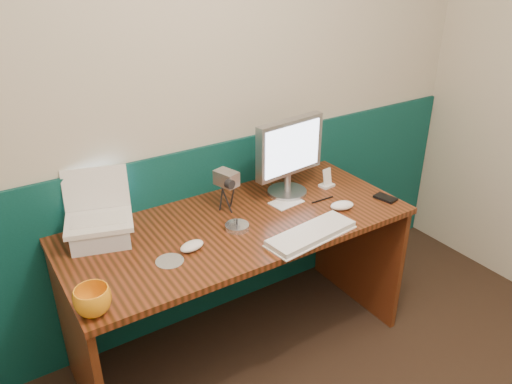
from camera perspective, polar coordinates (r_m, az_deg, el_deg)
back_wall at (r=2.39m, az=-7.49°, el=10.59°), size 3.50×0.04×2.50m
wainscot at (r=2.68m, az=-6.44°, el=-5.05°), size 3.48×0.02×1.00m
desk at (r=2.50m, az=-1.89°, el=-10.95°), size 1.60×0.70×0.75m
laptop_riser at (r=2.23m, az=-17.32°, el=-4.49°), size 0.29×0.26×0.08m
laptop at (r=2.16m, az=-17.87°, el=-0.92°), size 0.33×0.28×0.23m
monitor at (r=2.48m, az=3.69°, el=3.93°), size 0.40×0.16×0.39m
keyboard at (r=2.19m, az=6.32°, el=-4.84°), size 0.44×0.19×0.02m
mouse_right at (r=2.43m, az=9.81°, el=-1.52°), size 0.13×0.10×0.04m
mouse_left at (r=2.11m, az=-7.33°, el=-6.14°), size 0.12×0.08×0.04m
mug at (r=1.84m, az=-18.16°, el=-11.75°), size 0.14×0.14×0.10m
camcorder at (r=2.35m, az=-3.36°, el=0.25°), size 0.13×0.16×0.21m
cd_spindle at (r=2.24m, az=-2.18°, el=-3.98°), size 0.11×0.11×0.02m
cd_loose_a at (r=2.06m, az=-9.83°, el=-7.77°), size 0.12×0.12×0.00m
pen at (r=2.51m, az=7.60°, el=-0.88°), size 0.13×0.01×0.01m
papers at (r=2.47m, az=3.47°, el=-1.19°), size 0.17×0.12×0.00m
dock at (r=2.65m, az=8.07°, el=0.76°), size 0.08×0.07×0.01m
music_player at (r=2.63m, az=8.14°, el=1.75°), size 0.05×0.03×0.09m
pda at (r=2.58m, az=14.56°, el=-0.66°), size 0.08×0.12×0.01m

